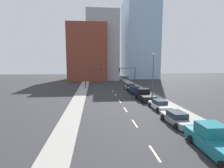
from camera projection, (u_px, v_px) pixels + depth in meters
The scene contains 20 objects.
sidewalk_left at pixel (84, 85), 50.97m from camera, with size 2.39×95.47×0.14m.
sidewalk_right at pixel (133, 85), 52.44m from camera, with size 2.39×95.47×0.14m.
lane_stripe_at_8m at pixel (155, 153), 12.90m from camera, with size 0.16×2.40×0.01m, color beige.
lane_stripe_at_15m at pixel (135, 123), 19.19m from camera, with size 0.16×2.40×0.01m, color beige.
lane_stripe_at_20m at pixel (125, 110), 24.81m from camera, with size 0.16×2.40×0.01m, color beige.
lane_stripe_at_26m at pixel (120, 101), 30.17m from camera, with size 0.16×2.40×0.01m, color beige.
lane_stripe_at_32m at pixel (116, 95), 35.98m from camera, with size 0.16×2.40×0.01m, color beige.
lane_stripe_at_37m at pixel (113, 91), 41.21m from camera, with size 0.16×2.40×0.01m, color beige.
building_brick_left at pixel (88, 53), 67.60m from camera, with size 14.00×16.00×20.49m.
building_office_center at pixel (102, 47), 71.82m from camera, with size 12.00×20.00×25.62m.
building_glass_right at pixel (139, 39), 76.96m from camera, with size 13.00×20.00×33.79m.
traffic_signal_left at pixel (91, 74), 45.09m from camera, with size 4.45×0.35×5.59m.
traffic_signal_right at pixel (130, 74), 46.15m from camera, with size 4.45×0.35×5.59m.
street_lamp at pixel (153, 71), 34.69m from camera, with size 0.44×0.44×8.58m.
pickup_truck_teal at pixel (217, 143), 12.80m from camera, with size 2.51×6.22×1.98m.
sedan_gray at pixel (177, 118), 18.93m from camera, with size 2.20×4.88×1.37m.
sedan_white at pixel (160, 105), 25.00m from camera, with size 2.21×4.67×1.36m.
pickup_truck_black at pixel (145, 96), 30.93m from camera, with size 2.63×5.38×1.99m.
sedan_navy at pixel (135, 90), 37.60m from camera, with size 2.22×4.62×1.52m.
sedan_tan at pixel (130, 87), 42.65m from camera, with size 2.17×4.34×1.47m.
Camera 1 is at (-4.39, -3.37, 6.66)m, focal length 28.00 mm.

